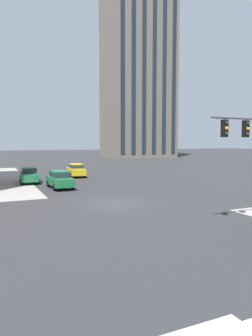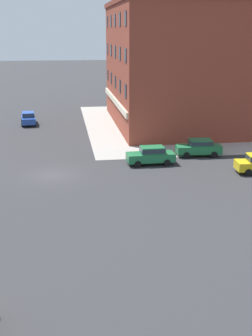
# 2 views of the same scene
# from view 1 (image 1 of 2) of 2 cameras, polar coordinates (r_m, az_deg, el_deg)

# --- Properties ---
(ground_plane) EXTENTS (320.00, 320.00, 0.00)m
(ground_plane) POSITION_cam_1_polar(r_m,az_deg,el_deg) (22.10, -2.14, -6.67)
(ground_plane) COLOR #2D2D30
(car_cross_eastbound) EXTENTS (2.17, 4.53, 1.68)m
(car_cross_eastbound) POSITION_cam_1_polar(r_m,az_deg,el_deg) (39.52, -9.28, -0.32)
(car_cross_eastbound) COLOR gold
(car_cross_eastbound) RESTS_ON ground
(car_cross_westbound) EXTENTS (1.98, 4.45, 1.68)m
(car_cross_westbound) POSITION_cam_1_polar(r_m,az_deg,el_deg) (29.95, -12.23, -1.98)
(car_cross_westbound) COLOR #1E6B3D
(car_cross_westbound) RESTS_ON ground
(car_main_mid) EXTENTS (2.11, 4.51, 1.68)m
(car_main_mid) POSITION_cam_1_polar(r_m,az_deg,el_deg) (34.78, -17.62, -1.17)
(car_main_mid) COLOR #1E6B3D
(car_main_mid) RESTS_ON ground
(residential_tower_skyline_right) EXTENTS (19.49, 14.36, 57.52)m
(residential_tower_skyline_right) POSITION_cam_1_polar(r_m,az_deg,el_deg) (95.12, 2.24, 19.64)
(residential_tower_skyline_right) COLOR #70665B
(residential_tower_skyline_right) RESTS_ON ground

